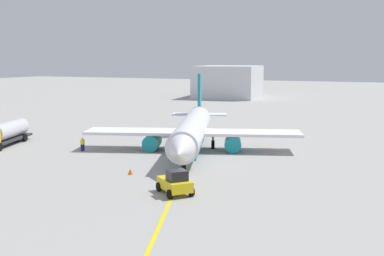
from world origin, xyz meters
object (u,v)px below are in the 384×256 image
at_px(airplane, 192,131).
at_px(refueling_worker, 83,144).
at_px(fuel_tanker, 5,133).
at_px(pushback_tug, 175,183).
at_px(safety_cone_nose, 130,172).

bearing_deg(airplane, refueling_worker, -65.63).
height_order(airplane, refueling_worker, airplane).
distance_m(fuel_tanker, pushback_tug, 33.73).
distance_m(airplane, pushback_tug, 20.12).
xyz_separation_m(refueling_worker, safety_cone_nose, (8.56, 12.20, -0.52)).
relative_size(refueling_worker, safety_cone_nose, 2.85).
xyz_separation_m(airplane, pushback_tug, (18.94, 6.60, -1.55)).
height_order(airplane, pushback_tug, airplane).
relative_size(pushback_tug, refueling_worker, 2.38).
xyz_separation_m(pushback_tug, safety_cone_nose, (-4.55, -7.26, -0.71)).
height_order(pushback_tug, refueling_worker, pushback_tug).
relative_size(fuel_tanker, refueling_worker, 6.72).
relative_size(pushback_tug, safety_cone_nose, 6.78).
distance_m(pushback_tug, refueling_worker, 23.46).
bearing_deg(refueling_worker, pushback_tug, 56.01).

